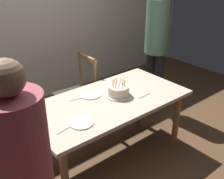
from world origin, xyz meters
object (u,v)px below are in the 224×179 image
(plate_near_celebrant, at_px, (81,123))
(chair_spindle_back, at_px, (77,95))
(dining_table, at_px, (108,107))
(birthday_cake, at_px, (119,91))
(person_guest, at_px, (156,41))
(plate_far_side, at_px, (91,95))

(plate_near_celebrant, relative_size, chair_spindle_back, 0.23)
(dining_table, height_order, chair_spindle_back, chair_spindle_back)
(birthday_cake, relative_size, chair_spindle_back, 0.29)
(birthday_cake, height_order, person_guest, person_guest)
(birthday_cake, distance_m, chair_spindle_back, 0.82)
(plate_far_side, xyz_separation_m, person_guest, (1.30, 0.27, 0.28))
(birthday_cake, relative_size, plate_near_celebrant, 1.27)
(dining_table, height_order, person_guest, person_guest)
(person_guest, bearing_deg, birthday_cake, -156.59)
(chair_spindle_back, bearing_deg, dining_table, -96.82)
(plate_near_celebrant, bearing_deg, birthday_cake, 17.64)
(chair_spindle_back, bearing_deg, plate_near_celebrant, -120.38)
(chair_spindle_back, bearing_deg, birthday_cake, -86.27)
(chair_spindle_back, bearing_deg, person_guest, -14.27)
(dining_table, xyz_separation_m, plate_near_celebrant, (-0.47, -0.20, 0.09))
(birthday_cake, height_order, plate_far_side, birthday_cake)
(dining_table, height_order, birthday_cake, birthday_cake)
(birthday_cake, distance_m, plate_far_side, 0.30)
(chair_spindle_back, xyz_separation_m, person_guest, (1.13, -0.29, 0.56))
(birthday_cake, xyz_separation_m, plate_far_side, (-0.22, 0.20, -0.05))
(plate_far_side, relative_size, chair_spindle_back, 0.23)
(dining_table, bearing_deg, plate_far_side, 113.44)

